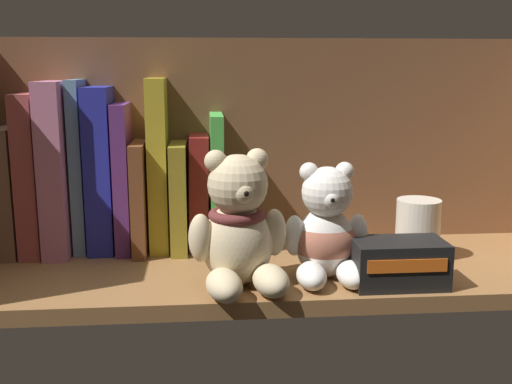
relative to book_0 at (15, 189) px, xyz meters
The scene contains 17 objects.
shelf_board 39.15cm from the book_0, 15.93° to the right, with size 78.53×25.29×2.00cm, color olive.
shelf_back_panel 36.90cm from the book_0, ahead, with size 80.93×1.20×31.66cm, color brown.
book_0 is the anchor object (origin of this frame).
book_1 3.81cm from the book_0, ahead, with size 2.85×13.03×22.14cm, color #A84D4D.
book_2 7.18cm from the book_0, ahead, with size 3.35×14.14×23.75cm, color #C4779C.
book_3 9.84cm from the book_0, ahead, with size 1.67×9.40×23.93cm, color #6994BB.
book_4 12.52cm from the book_0, ahead, with size 3.51×10.75×22.97cm, color #242AAA.
book_5 15.40cm from the book_0, ahead, with size 2.02×11.90×20.72cm, color #5F2D77.
book_6 17.62cm from the book_0, ahead, with size 1.88×14.66×15.47cm, color brown.
book_7 20.42cm from the book_0, ahead, with size 2.61×10.54×24.11cm, color gold.
book_8 22.96cm from the book_0, ahead, with size 2.29×13.41×15.20cm, color olive.
book_9 25.74cm from the book_0, ahead, with size 2.67×10.02×16.24cm, color maroon.
book_10 28.27cm from the book_0, ahead, with size 1.74×14.79×19.25cm, color green.
teddy_bear_larger 35.27cm from the book_0, 30.27° to the right, with size 12.12×12.64×16.32cm.
teddy_bear_smaller 44.22cm from the book_0, 20.75° to the right, with size 10.38×10.77×14.36cm.
pillar_candle 56.06cm from the book_0, ahead, with size 5.90×5.90×8.21cm, color silver.
small_product_box 53.20cm from the book_0, 21.07° to the right, with size 10.93×6.46×5.47cm.
Camera 1 is at (-10.03, -75.72, 27.44)cm, focal length 42.60 mm.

